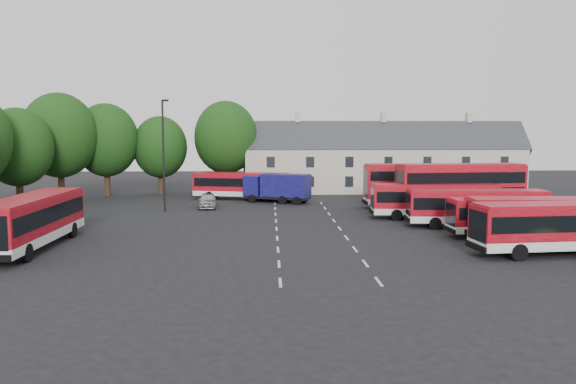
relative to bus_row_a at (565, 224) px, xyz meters
name	(u,v)px	position (x,y,z in m)	size (l,w,h in m)	color
ground	(277,233)	(-17.68, 8.12, -1.95)	(140.00, 140.00, 0.00)	black
lane_markings	(308,229)	(-15.18, 10.12, -1.94)	(5.15, 33.80, 0.01)	beige
treeline	(81,141)	(-38.42, 27.48, 4.73)	(29.92, 32.59, 12.01)	black
terrace_houses	(383,162)	(-3.68, 38.12, 1.91)	(35.70, 7.13, 10.06)	beige
bus_row_a	(565,224)	(0.00, 0.00, 0.00)	(11.67, 3.77, 3.24)	silver
bus_row_b	(548,216)	(0.96, 4.13, -0.10)	(10.99, 3.03, 3.08)	silver
bus_row_c	(518,214)	(-0.23, 6.12, -0.25)	(10.09, 2.73, 2.83)	silver
bus_row_d	(476,205)	(-1.76, 10.22, -0.12)	(10.92, 3.31, 3.04)	silver
bus_row_e	(434,198)	(-3.79, 14.87, -0.11)	(10.94, 3.00, 3.06)	silver
bus_dd_south	(460,186)	(-0.87, 16.70, 0.75)	(11.77, 3.91, 4.74)	silver
bus_dd_north	(419,183)	(-3.21, 22.15, 0.58)	(10.90, 2.86, 4.44)	silver
bus_west	(32,217)	(-33.66, 2.99, 0.12)	(2.91, 12.19, 3.44)	silver
bus_north	(241,184)	(-21.41, 29.79, -0.12)	(11.05, 4.60, 3.05)	silver
box_truck	(278,187)	(-17.32, 26.80, -0.19)	(7.45, 4.92, 3.13)	black
silver_car	(207,200)	(-24.49, 22.79, -1.20)	(1.78, 4.42, 1.51)	#B5B6BD
lamppost	(164,152)	(-28.30, 20.27, 3.74)	(0.73, 0.49, 10.67)	black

